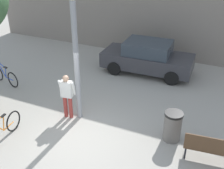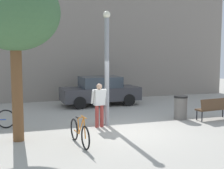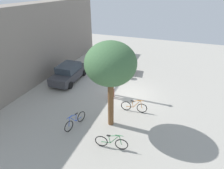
{
  "view_description": "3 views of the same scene",
  "coord_description": "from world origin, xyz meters",
  "px_view_note": "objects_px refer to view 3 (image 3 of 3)",
  "views": [
    {
      "loc": [
        4.01,
        -6.01,
        5.79
      ],
      "look_at": [
        0.43,
        1.88,
        1.17
      ],
      "focal_mm": 44.64,
      "sensor_mm": 36.0,
      "label": 1
    },
    {
      "loc": [
        -3.99,
        -10.0,
        2.82
      ],
      "look_at": [
        -0.05,
        1.94,
        1.51
      ],
      "focal_mm": 48.85,
      "sensor_mm": 36.0,
      "label": 2
    },
    {
      "loc": [
        -12.4,
        -3.18,
        7.76
      ],
      "look_at": [
        -1.13,
        0.97,
        1.27
      ],
      "focal_mm": 29.64,
      "sensor_mm": 36.0,
      "label": 3
    }
  ],
  "objects_px": {
    "lamppost": "(112,67)",
    "plaza_tree": "(111,64)",
    "park_bench": "(133,68)",
    "bicycle_green": "(111,142)",
    "bicycle_orange": "(134,107)",
    "bicycle_blue": "(75,121)",
    "parked_car_charcoal": "(69,73)",
    "trash_bin": "(124,72)",
    "person_by_lamppost": "(113,87)"
  },
  "relations": [
    {
      "from": "plaza_tree",
      "to": "trash_bin",
      "type": "xyz_separation_m",
      "value": [
        6.66,
        1.22,
        -3.53
      ]
    },
    {
      "from": "lamppost",
      "to": "plaza_tree",
      "type": "distance_m",
      "value": 3.88
    },
    {
      "from": "lamppost",
      "to": "bicycle_orange",
      "type": "height_order",
      "value": "lamppost"
    },
    {
      "from": "bicycle_green",
      "to": "parked_car_charcoal",
      "type": "height_order",
      "value": "parked_car_charcoal"
    },
    {
      "from": "park_bench",
      "to": "parked_car_charcoal",
      "type": "distance_m",
      "value": 6.17
    },
    {
      "from": "person_by_lamppost",
      "to": "park_bench",
      "type": "bearing_deg",
      "value": -3.24
    },
    {
      "from": "lamppost",
      "to": "park_bench",
      "type": "relative_size",
      "value": 2.68
    },
    {
      "from": "plaza_tree",
      "to": "bicycle_green",
      "type": "bearing_deg",
      "value": -158.46
    },
    {
      "from": "trash_bin",
      "to": "plaza_tree",
      "type": "bearing_deg",
      "value": -169.62
    },
    {
      "from": "person_by_lamppost",
      "to": "plaza_tree",
      "type": "distance_m",
      "value": 4.37
    },
    {
      "from": "bicycle_blue",
      "to": "bicycle_green",
      "type": "relative_size",
      "value": 0.99
    },
    {
      "from": "lamppost",
      "to": "bicycle_green",
      "type": "xyz_separation_m",
      "value": [
        -5.16,
        -1.83,
        -1.99
      ]
    },
    {
      "from": "trash_bin",
      "to": "park_bench",
      "type": "bearing_deg",
      "value": -23.85
    },
    {
      "from": "person_by_lamppost",
      "to": "bicycle_blue",
      "type": "relative_size",
      "value": 0.94
    },
    {
      "from": "plaza_tree",
      "to": "bicycle_orange",
      "type": "height_order",
      "value": "plaza_tree"
    },
    {
      "from": "person_by_lamppost",
      "to": "bicycle_blue",
      "type": "bearing_deg",
      "value": 164.93
    },
    {
      "from": "parked_car_charcoal",
      "to": "trash_bin",
      "type": "distance_m",
      "value": 5.01
    },
    {
      "from": "lamppost",
      "to": "plaza_tree",
      "type": "xyz_separation_m",
      "value": [
        -3.33,
        -1.11,
        1.66
      ]
    },
    {
      "from": "plaza_tree",
      "to": "bicycle_blue",
      "type": "xyz_separation_m",
      "value": [
        -0.95,
        1.99,
        -3.65
      ]
    },
    {
      "from": "park_bench",
      "to": "bicycle_green",
      "type": "xyz_separation_m",
      "value": [
        -9.77,
        -1.37,
        -0.16
      ]
    },
    {
      "from": "bicycle_blue",
      "to": "parked_car_charcoal",
      "type": "height_order",
      "value": "parked_car_charcoal"
    },
    {
      "from": "park_bench",
      "to": "bicycle_blue",
      "type": "height_order",
      "value": "bicycle_blue"
    },
    {
      "from": "person_by_lamppost",
      "to": "plaza_tree",
      "type": "bearing_deg",
      "value": -162.57
    },
    {
      "from": "lamppost",
      "to": "park_bench",
      "type": "distance_m",
      "value": 4.99
    },
    {
      "from": "lamppost",
      "to": "bicycle_orange",
      "type": "relative_size",
      "value": 2.44
    },
    {
      "from": "park_bench",
      "to": "plaza_tree",
      "type": "bearing_deg",
      "value": -175.31
    },
    {
      "from": "bicycle_green",
      "to": "trash_bin",
      "type": "height_order",
      "value": "trash_bin"
    },
    {
      "from": "lamppost",
      "to": "bicycle_green",
      "type": "relative_size",
      "value": 2.44
    },
    {
      "from": "bicycle_green",
      "to": "lamppost",
      "type": "bearing_deg",
      "value": 19.56
    },
    {
      "from": "lamppost",
      "to": "plaza_tree",
      "type": "relative_size",
      "value": 0.83
    },
    {
      "from": "plaza_tree",
      "to": "park_bench",
      "type": "bearing_deg",
      "value": 4.69
    },
    {
      "from": "parked_car_charcoal",
      "to": "trash_bin",
      "type": "xyz_separation_m",
      "value": [
        2.29,
        -4.45,
        -0.27
      ]
    },
    {
      "from": "trash_bin",
      "to": "bicycle_green",
      "type": "bearing_deg",
      "value": -167.12
    },
    {
      "from": "plaza_tree",
      "to": "bicycle_orange",
      "type": "bearing_deg",
      "value": -30.32
    },
    {
      "from": "person_by_lamppost",
      "to": "plaza_tree",
      "type": "relative_size",
      "value": 0.32
    },
    {
      "from": "person_by_lamppost",
      "to": "park_bench",
      "type": "xyz_separation_m",
      "value": [
        4.98,
        -0.28,
        -0.42
      ]
    },
    {
      "from": "bicycle_blue",
      "to": "bicycle_green",
      "type": "bearing_deg",
      "value": -107.84
    },
    {
      "from": "plaza_tree",
      "to": "parked_car_charcoal",
      "type": "xyz_separation_m",
      "value": [
        4.37,
        5.67,
        -3.26
      ]
    },
    {
      "from": "parked_car_charcoal",
      "to": "bicycle_orange",
      "type": "bearing_deg",
      "value": -111.11
    },
    {
      "from": "lamppost",
      "to": "trash_bin",
      "type": "height_order",
      "value": "lamppost"
    },
    {
      "from": "park_bench",
      "to": "bicycle_green",
      "type": "distance_m",
      "value": 9.87
    },
    {
      "from": "park_bench",
      "to": "trash_bin",
      "type": "relative_size",
      "value": 1.63
    },
    {
      "from": "park_bench",
      "to": "bicycle_blue",
      "type": "distance_m",
      "value": 9.0
    },
    {
      "from": "bicycle_orange",
      "to": "bicycle_green",
      "type": "distance_m",
      "value": 3.62
    },
    {
      "from": "park_bench",
      "to": "bicycle_orange",
      "type": "xyz_separation_m",
      "value": [
        -6.17,
        -1.69,
        -0.16
      ]
    },
    {
      "from": "plaza_tree",
      "to": "trash_bin",
      "type": "bearing_deg",
      "value": 10.38
    },
    {
      "from": "bicycle_orange",
      "to": "bicycle_green",
      "type": "relative_size",
      "value": 1.0
    },
    {
      "from": "bicycle_orange",
      "to": "bicycle_green",
      "type": "xyz_separation_m",
      "value": [
        -3.61,
        0.32,
        0.0
      ]
    },
    {
      "from": "lamppost",
      "to": "bicycle_blue",
      "type": "bearing_deg",
      "value": 168.39
    },
    {
      "from": "park_bench",
      "to": "trash_bin",
      "type": "height_order",
      "value": "trash_bin"
    }
  ]
}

